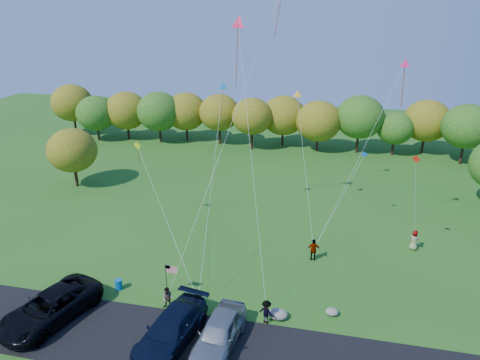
{
  "coord_description": "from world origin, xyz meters",
  "views": [
    {
      "loc": [
        6.78,
        -23.59,
        19.35
      ],
      "look_at": [
        0.33,
        6.0,
        7.3
      ],
      "focal_mm": 32.0,
      "sensor_mm": 36.0,
      "label": 1
    }
  ],
  "objects_px": {
    "flyer_a": "(198,302)",
    "flyer_d": "(314,250)",
    "trash_barrel": "(119,284)",
    "park_bench": "(82,283)",
    "flyer_b": "(168,298)",
    "minivan_navy": "(171,330)",
    "flyer_c": "(266,312)",
    "minivan_silver": "(219,332)",
    "flyer_e": "(414,240)",
    "minivan_dark": "(50,307)"
  },
  "relations": [
    {
      "from": "minivan_dark",
      "to": "flyer_c",
      "type": "bearing_deg",
      "value": 28.64
    },
    {
      "from": "flyer_c",
      "to": "flyer_e",
      "type": "bearing_deg",
      "value": -112.68
    },
    {
      "from": "flyer_b",
      "to": "flyer_c",
      "type": "relative_size",
      "value": 0.98
    },
    {
      "from": "flyer_a",
      "to": "flyer_d",
      "type": "xyz_separation_m",
      "value": [
        7.3,
        8.42,
        0.1
      ]
    },
    {
      "from": "minivan_dark",
      "to": "flyer_b",
      "type": "bearing_deg",
      "value": 38.72
    },
    {
      "from": "flyer_a",
      "to": "park_bench",
      "type": "height_order",
      "value": "flyer_a"
    },
    {
      "from": "flyer_a",
      "to": "flyer_b",
      "type": "height_order",
      "value": "flyer_a"
    },
    {
      "from": "flyer_c",
      "to": "flyer_e",
      "type": "height_order",
      "value": "flyer_e"
    },
    {
      "from": "flyer_e",
      "to": "park_bench",
      "type": "relative_size",
      "value": 1.16
    },
    {
      "from": "minivan_navy",
      "to": "trash_barrel",
      "type": "xyz_separation_m",
      "value": [
        -5.83,
        4.36,
        -0.6
      ]
    },
    {
      "from": "flyer_c",
      "to": "trash_barrel",
      "type": "height_order",
      "value": "flyer_c"
    },
    {
      "from": "minivan_navy",
      "to": "park_bench",
      "type": "bearing_deg",
      "value": 165.6
    },
    {
      "from": "flyer_c",
      "to": "trash_barrel",
      "type": "xyz_separation_m",
      "value": [
        -11.3,
        1.3,
        -0.46
      ]
    },
    {
      "from": "minivan_dark",
      "to": "flyer_a",
      "type": "distance_m",
      "value": 9.78
    },
    {
      "from": "flyer_b",
      "to": "trash_barrel",
      "type": "xyz_separation_m",
      "value": [
        -4.4,
        1.3,
        -0.44
      ]
    },
    {
      "from": "flyer_d",
      "to": "minivan_silver",
      "type": "bearing_deg",
      "value": 56.76
    },
    {
      "from": "flyer_d",
      "to": "trash_barrel",
      "type": "distance_m",
      "value": 15.63
    },
    {
      "from": "flyer_b",
      "to": "flyer_a",
      "type": "bearing_deg",
      "value": 1.27
    },
    {
      "from": "minivan_navy",
      "to": "park_bench",
      "type": "distance_m",
      "value": 9.34
    },
    {
      "from": "flyer_a",
      "to": "flyer_e",
      "type": "relative_size",
      "value": 0.94
    },
    {
      "from": "minivan_dark",
      "to": "flyer_e",
      "type": "xyz_separation_m",
      "value": [
        25.06,
        14.77,
        -0.12
      ]
    },
    {
      "from": "minivan_dark",
      "to": "minivan_navy",
      "type": "distance_m",
      "value": 8.6
    },
    {
      "from": "flyer_b",
      "to": "park_bench",
      "type": "height_order",
      "value": "flyer_b"
    },
    {
      "from": "minivan_navy",
      "to": "flyer_b",
      "type": "relative_size",
      "value": 3.86
    },
    {
      "from": "minivan_dark",
      "to": "flyer_b",
      "type": "relative_size",
      "value": 4.18
    },
    {
      "from": "minivan_dark",
      "to": "flyer_c",
      "type": "xyz_separation_m",
      "value": [
        14.07,
        2.8,
        -0.18
      ]
    },
    {
      "from": "park_bench",
      "to": "trash_barrel",
      "type": "xyz_separation_m",
      "value": [
        2.66,
        0.51,
        -0.08
      ]
    },
    {
      "from": "flyer_a",
      "to": "flyer_e",
      "type": "xyz_separation_m",
      "value": [
        15.69,
        11.97,
        0.05
      ]
    },
    {
      "from": "flyer_b",
      "to": "park_bench",
      "type": "bearing_deg",
      "value": 174.87
    },
    {
      "from": "minivan_dark",
      "to": "flyer_a",
      "type": "xyz_separation_m",
      "value": [
        9.37,
        2.8,
        -0.17
      ]
    },
    {
      "from": "minivan_navy",
      "to": "flyer_b",
      "type": "height_order",
      "value": "minivan_navy"
    },
    {
      "from": "flyer_c",
      "to": "flyer_e",
      "type": "distance_m",
      "value": 16.25
    },
    {
      "from": "minivan_silver",
      "to": "flyer_e",
      "type": "relative_size",
      "value": 3.07
    },
    {
      "from": "trash_barrel",
      "to": "minivan_silver",
      "type": "bearing_deg",
      "value": -24.47
    },
    {
      "from": "minivan_navy",
      "to": "trash_barrel",
      "type": "relative_size",
      "value": 8.09
    },
    {
      "from": "flyer_b",
      "to": "flyer_d",
      "type": "bearing_deg",
      "value": 42.81
    },
    {
      "from": "flyer_d",
      "to": "trash_barrel",
      "type": "relative_size",
      "value": 2.43
    },
    {
      "from": "minivan_navy",
      "to": "flyer_d",
      "type": "bearing_deg",
      "value": 64.9
    },
    {
      "from": "flyer_a",
      "to": "flyer_d",
      "type": "bearing_deg",
      "value": 1.88
    },
    {
      "from": "minivan_dark",
      "to": "park_bench",
      "type": "xyz_separation_m",
      "value": [
        0.1,
        3.59,
        -0.55
      ]
    },
    {
      "from": "flyer_b",
      "to": "trash_barrel",
      "type": "relative_size",
      "value": 2.1
    },
    {
      "from": "flyer_d",
      "to": "flyer_e",
      "type": "distance_m",
      "value": 9.11
    },
    {
      "from": "flyer_a",
      "to": "flyer_d",
      "type": "relative_size",
      "value": 0.89
    },
    {
      "from": "flyer_d",
      "to": "flyer_e",
      "type": "height_order",
      "value": "flyer_d"
    },
    {
      "from": "minivan_navy",
      "to": "flyer_a",
      "type": "xyz_separation_m",
      "value": [
        0.78,
        3.06,
        -0.13
      ]
    },
    {
      "from": "flyer_a",
      "to": "flyer_e",
      "type": "height_order",
      "value": "flyer_e"
    },
    {
      "from": "flyer_e",
      "to": "minivan_navy",
      "type": "bearing_deg",
      "value": 65.61
    },
    {
      "from": "flyer_e",
      "to": "park_bench",
      "type": "bearing_deg",
      "value": 47.33
    },
    {
      "from": "trash_barrel",
      "to": "park_bench",
      "type": "bearing_deg",
      "value": -169.21
    },
    {
      "from": "park_bench",
      "to": "flyer_d",
      "type": "bearing_deg",
      "value": 45.95
    }
  ]
}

